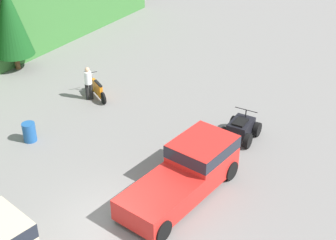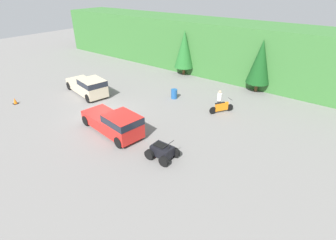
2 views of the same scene
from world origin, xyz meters
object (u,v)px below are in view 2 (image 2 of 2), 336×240
object	(u,v)px
quad_atv	(162,151)
pickup_truck_second	(89,86)
dirt_bike	(222,107)
pickup_truck_red	(116,122)
steel_barrel	(174,94)
traffic_cone	(15,101)
rider_person	(219,100)

from	to	relation	value
quad_atv	pickup_truck_second	bearing A→B (deg)	162.90
dirt_bike	quad_atv	xyz separation A→B (m)	(0.07, -7.97, 0.02)
pickup_truck_red	quad_atv	size ratio (longest dim) A/B	3.07
dirt_bike	steel_barrel	xyz separation A→B (m)	(-4.87, -0.01, -0.02)
pickup_truck_red	traffic_cone	bearing A→B (deg)	-162.13
pickup_truck_second	quad_atv	world-z (taller)	pickup_truck_second
traffic_cone	steel_barrel	xyz separation A→B (m)	(10.52, 9.64, 0.19)
pickup_truck_red	steel_barrel	world-z (taller)	pickup_truck_red
quad_atv	traffic_cone	size ratio (longest dim) A/B	3.24
pickup_truck_second	dirt_bike	xyz separation A→B (m)	(11.81, 4.30, -0.46)
pickup_truck_second	dirt_bike	size ratio (longest dim) A/B	2.82
pickup_truck_red	pickup_truck_second	size ratio (longest dim) A/B	0.99
pickup_truck_red	rider_person	world-z (taller)	rider_person
rider_person	traffic_cone	bearing A→B (deg)	165.04
dirt_bike	quad_atv	world-z (taller)	quad_atv
pickup_truck_red	pickup_truck_second	xyz separation A→B (m)	(-7.46, 3.41, -0.00)
pickup_truck_red	quad_atv	bearing A→B (deg)	4.41
traffic_cone	steel_barrel	bearing A→B (deg)	42.50
quad_atv	rider_person	xyz separation A→B (m)	(-0.45, 8.20, 0.49)
pickup_truck_red	rider_person	xyz separation A→B (m)	(3.97, 7.94, 0.05)
pickup_truck_red	traffic_cone	xyz separation A→B (m)	(-11.04, -1.95, -0.67)
rider_person	traffic_cone	distance (m)	17.98
pickup_truck_second	quad_atv	bearing A→B (deg)	-5.78
pickup_truck_second	rider_person	size ratio (longest dim) A/B	3.08
dirt_bike	rider_person	bearing A→B (deg)	90.39
pickup_truck_red	dirt_bike	xyz separation A→B (m)	(4.35, 7.70, -0.46)
pickup_truck_second	traffic_cone	distance (m)	6.47
quad_atv	steel_barrel	distance (m)	9.37
pickup_truck_red	steel_barrel	size ratio (longest dim) A/B	6.22
rider_person	steel_barrel	distance (m)	4.52
traffic_cone	pickup_truck_second	bearing A→B (deg)	56.23
traffic_cone	rider_person	bearing A→B (deg)	33.37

